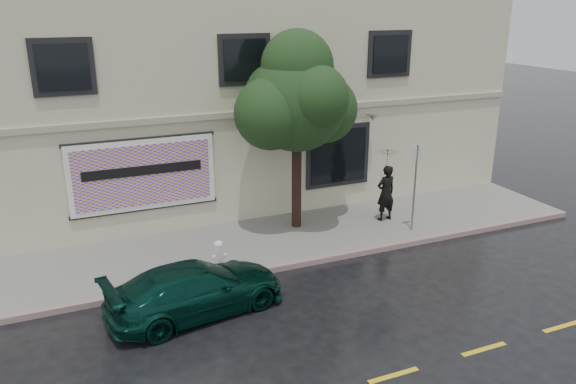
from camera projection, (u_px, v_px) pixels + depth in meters
name	position (u px, v px, depth m)	size (l,w,h in m)	color
ground	(315.00, 293.00, 13.82)	(90.00, 90.00, 0.00)	black
sidewalk	(267.00, 241.00, 16.63)	(20.00, 3.50, 0.15)	gray
curb	(291.00, 266.00, 15.11)	(20.00, 0.18, 0.16)	slate
road_marking	(394.00, 375.00, 10.77)	(19.00, 0.12, 0.01)	gold
building	(210.00, 97.00, 20.54)	(20.00, 8.12, 7.00)	#B6B292
billboard	(143.00, 175.00, 16.27)	(4.30, 0.16, 2.20)	white
car	(196.00, 289.00, 12.79)	(1.82, 4.12, 1.20)	#072E26
pedestrian	(386.00, 193.00, 17.82)	(0.66, 0.43, 1.81)	black
umbrella	(388.00, 155.00, 17.42)	(0.92, 0.92, 0.68)	black
street_tree	(297.00, 103.00, 16.36)	(2.91, 2.91, 5.35)	black
fire_hydrant	(219.00, 256.00, 14.51)	(0.35, 0.33, 0.86)	silver
sign_pole	(415.00, 180.00, 16.79)	(0.33, 0.06, 2.68)	gray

